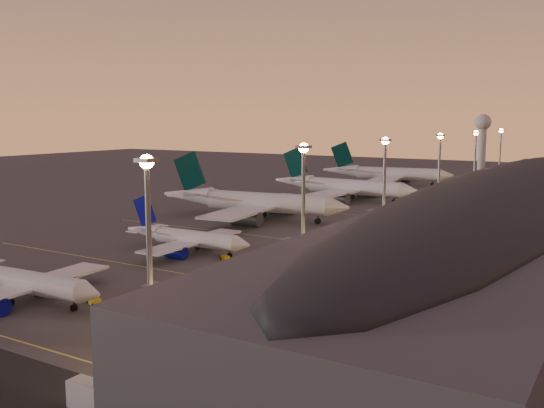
% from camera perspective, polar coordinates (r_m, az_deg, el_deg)
% --- Properties ---
extents(ground, '(700.00, 700.00, 0.00)m').
position_cam_1_polar(ground, '(132.19, -11.01, -5.29)').
color(ground, '#423F3C').
extents(airliner_narrow_south, '(36.32, 32.50, 12.98)m').
position_cam_1_polar(airliner_narrow_south, '(110.30, -22.81, -6.67)').
color(airliner_narrow_south, silver).
rests_on(airliner_narrow_south, ground).
extents(airliner_narrow_north, '(34.77, 30.96, 12.46)m').
position_cam_1_polar(airliner_narrow_north, '(139.63, -8.13, -3.15)').
color(airliner_narrow_north, silver).
rests_on(airliner_narrow_north, ground).
extents(airliner_wide_near, '(62.56, 57.32, 20.01)m').
position_cam_1_polar(airliner_wide_near, '(183.20, -1.99, 0.21)').
color(airliner_wide_near, silver).
rests_on(airliner_wide_near, ground).
extents(airliner_wide_mid, '(60.16, 54.92, 19.25)m').
position_cam_1_polar(airliner_wide_mid, '(227.47, 6.64, 1.65)').
color(airliner_wide_mid, silver).
rests_on(airliner_wide_mid, ground).
extents(airliner_wide_far, '(60.51, 55.66, 19.38)m').
position_cam_1_polar(airliner_wide_far, '(283.56, 10.69, 2.83)').
color(airliner_wide_far, silver).
rests_on(airliner_wide_far, ground).
extents(terminal_building, '(56.35, 255.00, 17.46)m').
position_cam_1_polar(terminal_building, '(170.41, 22.56, 0.23)').
color(terminal_building, '#47484C').
rests_on(terminal_building, ground).
extents(light_masts, '(2.20, 217.20, 25.90)m').
position_cam_1_polar(light_masts, '(168.15, 13.59, 3.53)').
color(light_masts, slate).
rests_on(light_masts, ground).
extents(radar_tower, '(9.00, 9.00, 32.50)m').
position_cam_1_polar(radar_tower, '(363.07, 19.21, 6.32)').
color(radar_tower, silver).
rests_on(radar_tower, ground).
extents(lane_markings, '(90.00, 180.36, 0.00)m').
position_cam_1_polar(lane_markings, '(163.24, -1.51, -2.59)').
color(lane_markings, '#D8C659').
rests_on(lane_markings, ground).
extents(baggage_tug_a, '(3.81, 2.28, 1.06)m').
position_cam_1_polar(baggage_tug_a, '(105.11, -16.52, -8.70)').
color(baggage_tug_a, gold).
rests_on(baggage_tug_a, ground).
extents(baggage_tug_b, '(4.22, 3.83, 1.23)m').
position_cam_1_polar(baggage_tug_b, '(98.86, -13.65, -9.62)').
color(baggage_tug_b, gold).
rests_on(baggage_tug_b, ground).
extents(baggage_tug_c, '(3.46, 2.80, 0.98)m').
position_cam_1_polar(baggage_tug_c, '(131.24, -4.49, -5.06)').
color(baggage_tug_c, gold).
rests_on(baggage_tug_c, ground).
extents(catering_truck_b, '(5.31, 2.15, 2.97)m').
position_cam_1_polar(catering_truck_b, '(68.90, -16.62, -17.01)').
color(catering_truck_b, silver).
rests_on(catering_truck_b, ground).
extents(baggage_tug_d, '(4.13, 2.28, 1.17)m').
position_cam_1_polar(baggage_tug_d, '(122.46, -2.40, -5.96)').
color(baggage_tug_d, gold).
rests_on(baggage_tug_d, ground).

